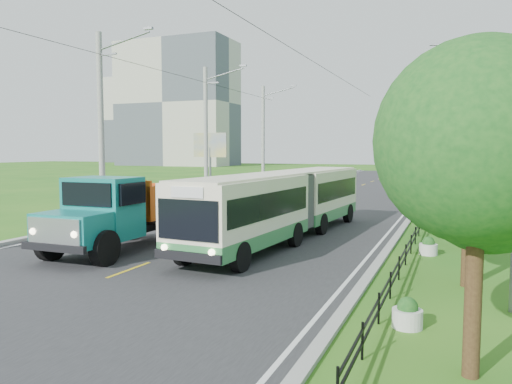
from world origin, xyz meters
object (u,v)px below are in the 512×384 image
Objects in this scene: tree_second at (472,160)px; streetlight_mid at (484,127)px; tree_fourth at (466,154)px; tree_back at (464,152)px; planter_far at (442,203)px; bus at (284,200)px; tree_third at (469,145)px; planter_mid at (437,219)px; planter_front at (407,315)px; billboard_right at (511,123)px; dump_truck at (120,209)px; pole_near at (102,125)px; pole_far at (263,137)px; planter_near at (428,247)px; billboard_left at (210,149)px; pole_mid at (206,133)px; tree_front at (482,154)px; tree_fifth at (465,149)px; streetlight_far at (475,135)px.

tree_second is 11.97m from streetlight_mid.
tree_fourth is at bearing 90.00° from tree_second.
planter_far is (-1.26, -4.14, -3.37)m from tree_back.
tree_second is 24.00m from tree_back.
tree_fourth is at bearing 49.29° from bus.
tree_third is 8.96× the size of planter_mid.
billboard_right is at bearing 80.45° from planter_front.
dump_truck is (-12.08, -5.66, -2.39)m from tree_third.
planter_front is at bearing -33.12° from pole_near.
dump_truck is at bearing -78.80° from pole_far.
pole_far reaches higher than tree_second.
tree_back is 20.49m from bus.
tree_second is at bearing -20.74° from pole_near.
planter_near is 25.78m from billboard_left.
billboard_right is 16.53m from bus.
tree_third reaches higher than planter_near.
dump_truck is at bearing 178.38° from tree_second.
tree_front is (18.12, -24.86, -1.37)m from pole_mid.
dump_truck is (-4.96, -4.55, -0.08)m from bus.
tree_back is 1.06× the size of billboard_left.
planter_mid is (-1.26, 11.86, -3.23)m from tree_second.
planter_near is (-2.04, -8.00, -4.62)m from streetlight_mid.
bus is (-5.86, 1.03, 1.39)m from planter_near.
tree_second is at bearing -86.38° from planter_far.
tree_third is 5.98m from streetlight_mid.
tree_second is 1.02× the size of billboard_left.
tree_front is 0.77× the size of billboard_right.
billboard_left is (-20.14, 10.00, -1.04)m from streetlight_mid.
tree_fourth reaches higher than dump_truck.
pole_near is 1.72× the size of tree_fifth.
tree_back is 19.48m from billboard_left.
streetlight_far is (0.79, 31.86, 1.18)m from tree_front.
tree_front is 24.00m from tree_fifth.
bus is at bearing -118.49° from tree_fifth.
streetlight_far is (0.79, 7.86, 1.05)m from tree_fifth.
billboard_right is (2.44, 17.86, 1.83)m from tree_second.
streetlight_far reaches higher than billboard_right.
bus is at bearing 42.19° from dump_truck.
tree_fourth reaches higher than planter_front.
bus is at bearing -171.13° from tree_third.
planter_front is at bearing -90.00° from planter_mid.
tree_third is 12.18m from billboard_right.
streetlight_mid is 13.54× the size of planter_near.
streetlight_far is 13.54× the size of planter_front.
pole_near is 1.00× the size of pole_mid.
tree_fourth is (18.12, -6.86, -1.51)m from pole_mid.
streetlight_mid is at bearing -75.68° from planter_far.
streetlight_far is (18.90, 7.00, -0.19)m from pole_mid.
streetlight_far reaches higher than planter_far.
pole_near is 11.69m from bus.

